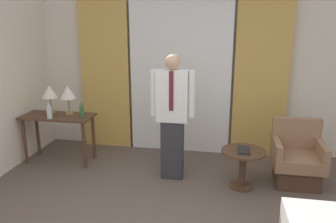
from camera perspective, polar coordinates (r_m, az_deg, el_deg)
The scene contains 13 objects.
wall_back at distance 5.36m, azimuth 2.32°, elevation 7.42°, with size 10.00×0.06×2.70m.
curtain_sheer_center at distance 5.24m, azimuth 2.12°, elevation 6.58°, with size 1.61×0.06×2.58m.
curtain_drape_left at distance 5.55m, azimuth -10.90°, elevation 6.81°, with size 0.82×0.06×2.58m.
curtain_drape_right at distance 5.22m, azimuth 15.96°, elevation 5.96°, with size 0.82×0.06×2.58m.
desk at distance 5.22m, azimuth -18.56°, elevation -2.04°, with size 1.07×0.47×0.73m.
table_lamp_left at distance 5.26m, azimuth -19.92°, elevation 3.08°, with size 0.24×0.24×0.44m.
table_lamp_right at distance 5.12m, azimuth -17.03°, elevation 3.01°, with size 0.24×0.24×0.44m.
bottle_near_edge at distance 4.94m, azimuth -14.76°, elevation -0.00°, with size 0.06×0.06×0.22m.
bottle_by_lamp at distance 5.04m, azimuth -19.98°, elevation -0.11°, with size 0.08×0.08×0.22m.
person at distance 4.31m, azimuth 0.77°, elevation -0.26°, with size 0.59×0.20×1.70m.
armchair at distance 4.70m, azimuth 21.51°, elevation -7.95°, with size 0.63×0.58×0.84m.
side_table at distance 4.36m, azimuth 12.90°, elevation -8.62°, with size 0.56×0.56×0.51m.
book at distance 4.27m, azimuth 13.04°, elevation -6.56°, with size 0.14×0.26×0.03m.
Camera 1 is at (0.71, -2.35, 2.09)m, focal length 35.00 mm.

